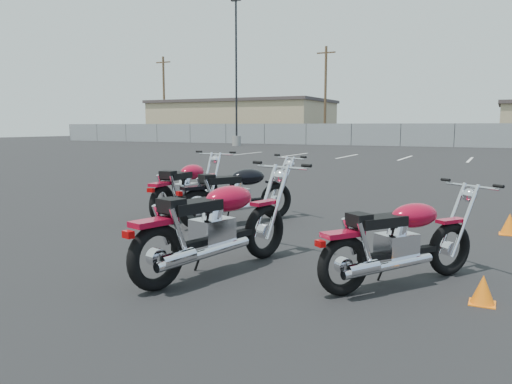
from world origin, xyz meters
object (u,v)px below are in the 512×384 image
at_px(motorcycle_rear_red, 401,241).
at_px(motorcycle_second_black, 238,194).
at_px(motorcycle_front_red, 187,188).
at_px(motorcycle_third_red, 216,226).

bearing_deg(motorcycle_rear_red, motorcycle_second_black, 144.96).
relative_size(motorcycle_front_red, motorcycle_rear_red, 1.21).
height_order(motorcycle_second_black, motorcycle_third_red, motorcycle_third_red).
relative_size(motorcycle_second_black, motorcycle_third_red, 0.91).
distance_m(motorcycle_second_black, motorcycle_rear_red, 3.65).
xyz_separation_m(motorcycle_third_red, motorcycle_rear_red, (1.88, 0.46, -0.07)).
relative_size(motorcycle_front_red, motorcycle_third_red, 0.97).
height_order(motorcycle_front_red, motorcycle_third_red, motorcycle_third_red).
bearing_deg(motorcycle_second_black, motorcycle_third_red, -66.56).
bearing_deg(motorcycle_third_red, motorcycle_front_red, 129.20).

